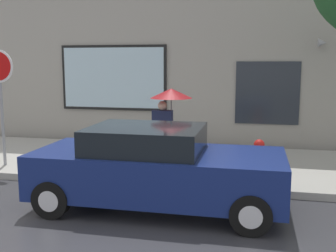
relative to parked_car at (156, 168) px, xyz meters
name	(u,v)px	position (x,y,z in m)	size (l,w,h in m)	color
ground_plane	(152,208)	(-0.07, -0.02, -0.73)	(60.00, 60.00, 0.00)	#333338
sidewalk	(182,163)	(-0.07, 2.98, -0.65)	(20.00, 4.00, 0.15)	#A3A099
building_facade	(197,31)	(-0.10, 5.48, 2.75)	(20.00, 0.67, 7.00)	#9E998E
parked_car	(156,168)	(0.00, 0.00, 0.00)	(4.34, 1.90, 1.46)	navy
fire_hydrant	(259,157)	(1.78, 2.11, -0.20)	(0.30, 0.44, 0.77)	red
pedestrian_with_umbrella	(168,105)	(-0.27, 2.24, 0.88)	(0.96, 0.96, 1.84)	black
stop_sign	(0,84)	(-4.13, 1.62, 1.34)	(0.76, 0.10, 2.72)	gray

